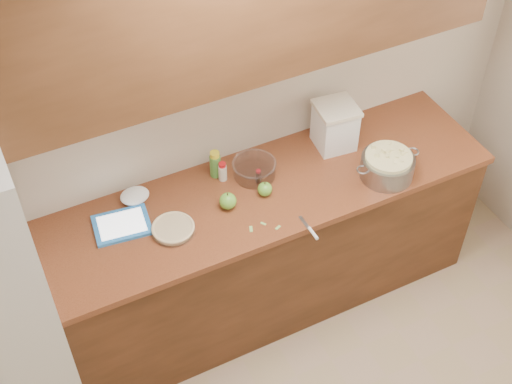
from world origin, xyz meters
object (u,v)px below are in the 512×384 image
pie (173,229)px  tablet (122,225)px  colander (387,166)px  flour_canister (335,125)px

pie → tablet: size_ratio=0.73×
tablet → colander: bearing=-3.9°
pie → colander: 1.16m
pie → tablet: pie is taller
colander → pie: bearing=173.5°
colander → tablet: colander is taller
tablet → pie: bearing=-26.1°
flour_canister → tablet: size_ratio=0.89×
pie → flour_canister: 1.06m
colander → tablet: size_ratio=1.26×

